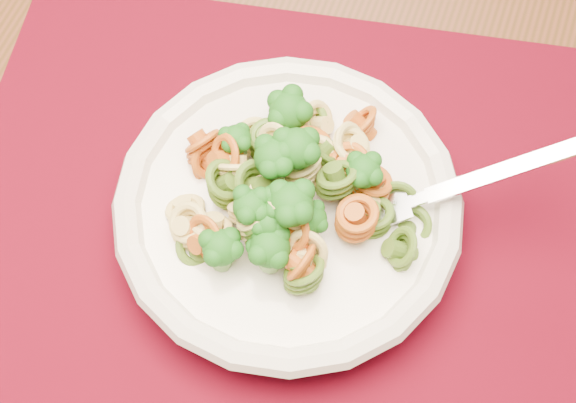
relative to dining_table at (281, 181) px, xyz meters
The scene contains 5 objects.
dining_table is the anchor object (origin of this frame).
placemat 0.13m from the dining_table, 59.94° to the right, with size 0.45×0.35×0.00m, color #500310.
pasta_bowl 0.16m from the dining_table, 50.69° to the right, with size 0.24×0.24×0.05m.
pasta_broccoli_heap 0.18m from the dining_table, 50.69° to the right, with size 0.20×0.20×0.06m, color tan, non-canonical shape.
fork 0.20m from the dining_table, 18.05° to the right, with size 0.19×0.02×0.01m, color silver, non-canonical shape.
Camera 1 is at (0.36, -0.46, 1.25)m, focal length 50.00 mm.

